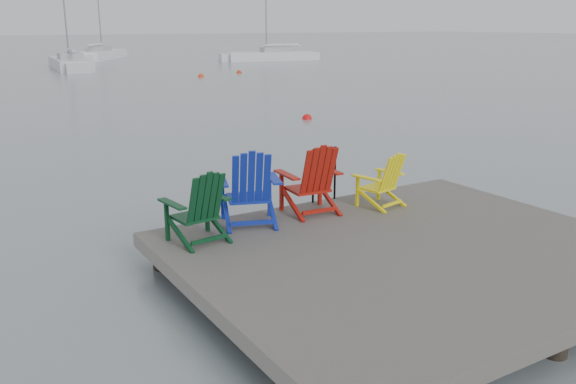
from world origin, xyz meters
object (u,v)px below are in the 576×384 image
chair_blue (249,187)px  sailboat_near (70,64)px  buoy_d (201,77)px  chair_yellow (383,180)px  chair_green (199,206)px  buoy_c (239,73)px  sailboat_far (271,57)px  buoy_a (307,119)px  chair_red (312,179)px  handrail (324,169)px  sailboat_mid (101,55)px

chair_blue → sailboat_near: (6.52, 41.94, -0.72)m
chair_blue → buoy_d: (12.22, 30.06, -1.08)m
chair_yellow → chair_green: bearing=167.7°
chair_blue → buoy_d: bearing=87.7°
buoy_c → buoy_d: 3.99m
chair_green → chair_blue: size_ratio=0.88×
buoy_d → sailboat_near: bearing=115.6°
chair_yellow → sailboat_far: bearing=49.8°
chair_blue → buoy_a: chair_blue is taller
chair_red → chair_yellow: bearing=-8.8°
chair_green → buoy_c: (16.78, 31.99, -1.01)m
chair_red → buoy_d: (11.13, 30.06, -1.06)m
handrail → buoy_a: 12.45m
sailboat_mid → buoy_c: bearing=-48.7°
handrail → sailboat_far: (23.58, 43.05, -0.69)m
chair_blue → sailboat_far: bearing=79.8°
chair_blue → chair_yellow: chair_blue is taller
handrail → sailboat_far: 49.09m
sailboat_mid → buoy_d: bearing=-57.8°
chair_green → sailboat_near: bearing=72.8°
buoy_a → sailboat_near: bearing=93.1°
chair_blue → sailboat_mid: 55.79m
sailboat_far → buoy_c: (-9.37, -11.85, -0.36)m
handrail → chair_red: bearing=-139.0°
buoy_a → sailboat_mid: bearing=84.8°
sailboat_mid → buoy_d: 24.39m
chair_red → sailboat_far: bearing=65.7°
chair_yellow → handrail: bearing=115.6°
handrail → chair_green: size_ratio=0.89×
chair_yellow → buoy_c: chair_yellow is taller
chair_green → buoy_d: bearing=59.4°
chair_blue → buoy_d: chair_blue is taller
chair_yellow → sailboat_near: sailboat_near is taller
chair_green → buoy_c: size_ratio=2.68×
chair_red → buoy_a: 13.17m
chair_blue → buoy_c: 35.46m
chair_red → chair_yellow: size_ratio=1.24×
chair_yellow → sailboat_far: size_ratio=0.08×
chair_green → chair_red: bearing=1.2°
chair_red → buoy_d: chair_red is taller
sailboat_mid → buoy_a: 43.59m
buoy_c → handrail: bearing=-114.5°
chair_blue → sailboat_far: sailboat_far is taller
chair_blue → chair_yellow: 2.29m
buoy_c → chair_blue: bearing=-116.6°
chair_blue → chair_red: 1.09m
handrail → buoy_d: 31.41m
chair_green → sailboat_near: 42.89m
handrail → sailboat_far: sailboat_far is taller
buoy_c → buoy_a: bearing=-110.4°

